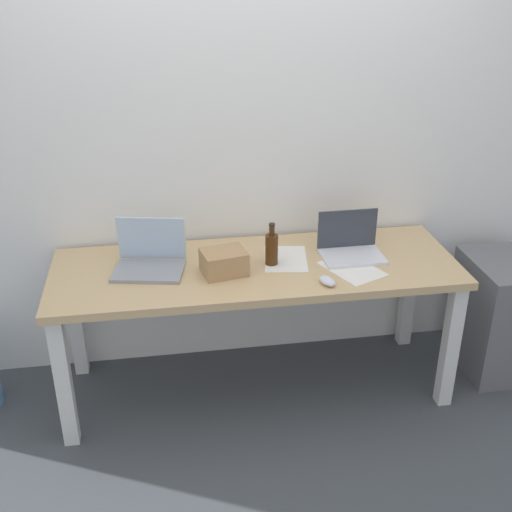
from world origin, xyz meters
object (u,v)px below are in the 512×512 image
Objects in this scene: desk at (256,282)px; laptop_right at (351,247)px; beer_bottle at (272,248)px; filing_cabinet at (501,315)px; computer_mouse at (327,281)px; cardboard_box at (224,262)px; laptop_left at (150,260)px.

laptop_right is at bearing 3.86° from desk.
beer_bottle is 1.37m from filing_cabinet.
computer_mouse is at bearing -124.72° from laptop_right.
computer_mouse is at bearing -167.78° from filing_cabinet.
cardboard_box is 1.59m from filing_cabinet.
cardboard_box is (-0.16, -0.06, 0.15)m from desk.
beer_bottle is 0.25m from cardboard_box.
beer_bottle is 2.17× the size of computer_mouse.
filing_cabinet is at bearing -9.08° from computer_mouse.
filing_cabinet is at bearing -0.61° from desk.
laptop_left is at bearing 179.67° from laptop_right.
laptop_left is 1.93m from filing_cabinet.
cardboard_box is at bearing -15.34° from laptop_left.
desk is at bearing -4.32° from laptop_left.
laptop_left reaches higher than beer_bottle.
beer_bottle reaches higher than desk.
cardboard_box is at bearing -178.39° from filing_cabinet.
computer_mouse is 0.49× the size of cardboard_box.
desk is at bearing 119.08° from computer_mouse.
laptop_right is 0.41m from beer_bottle.
desk is 0.51m from laptop_right.
beer_bottle is 0.33× the size of filing_cabinet.
computer_mouse is 0.15× the size of filing_cabinet.
cardboard_box is at bearing 136.49° from computer_mouse.
laptop_left is at bearing 139.40° from computer_mouse.
laptop_right is at bearing 4.50° from beer_bottle.
beer_bottle is (0.08, 0.00, 0.18)m from desk.
laptop_right is 1.52× the size of cardboard_box.
desk is 3.08× the size of filing_cabinet.
beer_bottle is at bearing -3.69° from laptop_left.
desk is 1.39m from filing_cabinet.
laptop_left is at bearing 178.37° from filing_cabinet.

